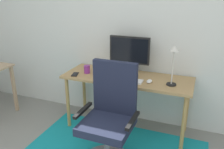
{
  "coord_description": "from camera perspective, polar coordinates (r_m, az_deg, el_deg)",
  "views": [
    {
      "loc": [
        0.89,
        -0.74,
        1.73
      ],
      "look_at": [
        -0.02,
        1.6,
        0.82
      ],
      "focal_mm": 37.94,
      "sensor_mm": 36.0,
      "label": 1
    }
  ],
  "objects": [
    {
      "name": "wall_back",
      "position": [
        3.1,
        4.54,
        11.89
      ],
      "size": [
        6.0,
        0.1,
        2.6
      ],
      "primitive_type": "cube",
      "color": "silver",
      "rests_on": "ground"
    },
    {
      "name": "desk",
      "position": [
        2.91,
        3.62,
        -1.93
      ],
      "size": [
        1.57,
        0.57,
        0.72
      ],
      "color": "#9F7D4E",
      "rests_on": "ground"
    },
    {
      "name": "monitor",
      "position": [
        2.94,
        4.21,
        5.51
      ],
      "size": [
        0.51,
        0.18,
        0.47
      ],
      "color": "#B2B2B7",
      "rests_on": "desk"
    },
    {
      "name": "keyboard",
      "position": [
        2.76,
        2.99,
        -1.29
      ],
      "size": [
        0.43,
        0.13,
        0.02
      ],
      "primitive_type": "cube",
      "color": "white",
      "rests_on": "desk"
    },
    {
      "name": "computer_mouse",
      "position": [
        2.73,
        8.97,
        -1.62
      ],
      "size": [
        0.06,
        0.1,
        0.03
      ],
      "primitive_type": "ellipsoid",
      "color": "white",
      "rests_on": "desk"
    },
    {
      "name": "coffee_cup",
      "position": [
        3.01,
        -6.05,
        1.28
      ],
      "size": [
        0.08,
        0.08,
        0.1
      ],
      "primitive_type": "cylinder",
      "color": "#7E2A81",
      "rests_on": "desk"
    },
    {
      "name": "cell_phone",
      "position": [
        2.98,
        -8.87,
        0.05
      ],
      "size": [
        0.1,
        0.15,
        0.01
      ],
      "primitive_type": "cube",
      "rotation": [
        0.0,
        0.0,
        0.28
      ],
      "color": "black",
      "rests_on": "desk"
    },
    {
      "name": "desk_lamp",
      "position": [
        2.62,
        14.63,
        3.96
      ],
      "size": [
        0.11,
        0.11,
        0.45
      ],
      "color": "black",
      "rests_on": "desk"
    },
    {
      "name": "office_chair",
      "position": [
        2.43,
        -0.64,
        -12.17
      ],
      "size": [
        0.57,
        0.54,
        1.07
      ],
      "rotation": [
        0.0,
        0.0,
        -0.01
      ],
      "color": "slate",
      "rests_on": "ground"
    }
  ]
}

